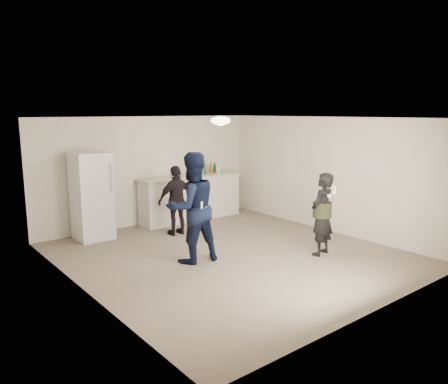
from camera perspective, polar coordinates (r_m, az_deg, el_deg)
floor at (r=8.19m, az=0.88°, el=-8.14°), size 6.00×6.00×0.00m
ceiling at (r=7.75m, az=0.94°, el=9.64°), size 6.00×6.00×0.00m
wall_back at (r=10.34m, az=-9.75°, el=2.76°), size 6.00×0.00×6.00m
wall_front at (r=5.93m, az=19.74°, el=-3.47°), size 6.00×0.00×6.00m
wall_left at (r=6.51m, az=-18.11°, el=-2.15°), size 0.00×6.00×6.00m
wall_right at (r=9.83m, az=13.37°, el=2.24°), size 0.00×6.00×6.00m
counter at (r=10.67m, az=-4.33°, el=-0.83°), size 2.60×0.56×1.05m
counter_top at (r=10.57m, az=-4.37°, el=2.07°), size 2.68×0.64×0.04m
fridge at (r=9.37m, az=-16.91°, el=-0.50°), size 0.70×0.70×1.80m
fridge_handle at (r=9.08m, az=-14.53°, el=1.83°), size 0.02×0.02×0.60m
ceiling_dome at (r=7.99m, az=-0.45°, el=9.31°), size 0.36×0.36×0.16m
shaker at (r=10.19m, az=-6.02°, el=2.32°), size 0.08×0.08×0.17m
man at (r=7.60m, az=-4.21°, el=-2.05°), size 1.03×0.85×1.94m
woman at (r=8.18m, az=12.67°, el=-2.85°), size 0.63×0.48×1.53m
camo_shorts at (r=8.16m, az=12.70°, el=-2.27°), size 0.34×0.34×0.28m
spectator at (r=9.34m, az=-6.16°, el=-1.11°), size 0.90×0.42×1.49m
remote_man at (r=7.36m, az=-2.99°, el=-1.81°), size 0.04×0.04×0.15m
nunchuk_man at (r=7.47m, az=-2.37°, el=-2.17°), size 0.07×0.07×0.07m
remote_woman at (r=7.93m, az=14.22°, el=0.25°), size 0.04×0.04×0.15m
nunchuk_woman at (r=7.89m, az=13.57°, el=-0.51°), size 0.07×0.07×0.07m
bottle_cluster at (r=10.88m, az=-2.09°, el=3.01°), size 0.60×0.36×0.28m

